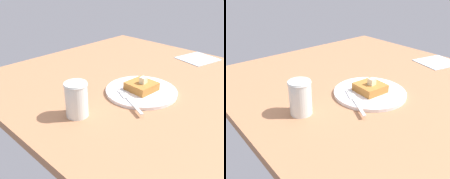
{
  "view_description": "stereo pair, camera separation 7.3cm",
  "coord_description": "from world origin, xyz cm",
  "views": [
    {
      "loc": [
        66.47,
        53.45,
        39.31
      ],
      "look_at": [
        18.99,
        7.59,
        7.14
      ],
      "focal_mm": 40.0,
      "sensor_mm": 36.0,
      "label": 1
    },
    {
      "loc": [
        61.09,
        58.43,
        39.31
      ],
      "look_at": [
        18.99,
        7.59,
        7.14
      ],
      "focal_mm": 40.0,
      "sensor_mm": 36.0,
      "label": 2
    }
  ],
  "objects": [
    {
      "name": "toast_slice_center",
      "position": [
        7.35,
        9.62,
        4.96
      ],
      "size": [
        8.84,
        8.84,
        2.56
      ],
      "primitive_type": "cube",
      "rotation": [
        0.0,
        0.0,
        -0.06
      ],
      "color": "#B2702F",
      "rests_on": "plate"
    },
    {
      "name": "fork",
      "position": [
        15.57,
        11.21,
        3.86
      ],
      "size": [
        8.27,
        15.02,
        0.36
      ],
      "color": "silver",
      "rests_on": "plate"
    },
    {
      "name": "butter_pat_primary",
      "position": [
        7.41,
        10.26,
        7.28
      ],
      "size": [
        2.15,
        1.95,
        2.09
      ],
      "primitive_type": "cube",
      "rotation": [
        0.0,
        0.0,
        0.04
      ],
      "color": "beige",
      "rests_on": "toast_slice_center"
    },
    {
      "name": "plate",
      "position": [
        7.35,
        9.62,
        3.21
      ],
      "size": [
        23.25,
        23.25,
        1.04
      ],
      "color": "white",
      "rests_on": "table_surface"
    },
    {
      "name": "syrup_jar",
      "position": [
        30.62,
        5.55,
        7.16
      ],
      "size": [
        6.46,
        6.46,
        9.79
      ],
      "color": "#3B160B",
      "rests_on": "table_surface"
    },
    {
      "name": "table_surface",
      "position": [
        0.0,
        0.0,
        1.32
      ],
      "size": [
        93.72,
        93.72,
        2.64
      ],
      "primitive_type": "cube",
      "color": "#A9714D",
      "rests_on": "ground"
    },
    {
      "name": "napkin",
      "position": [
        -36.85,
        7.16,
        2.79
      ],
      "size": [
        18.31,
        17.02,
        0.3
      ],
      "primitive_type": "cube",
      "rotation": [
        0.0,
        0.0,
        -0.24
      ],
      "color": "silver",
      "rests_on": "table_surface"
    }
  ]
}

